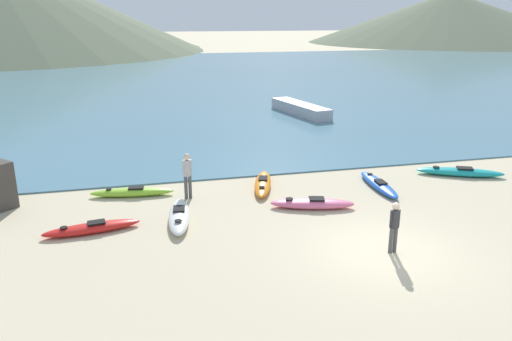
% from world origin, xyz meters
% --- Properties ---
extents(ground_plane, '(400.00, 400.00, 0.00)m').
position_xyz_m(ground_plane, '(0.00, 0.00, 0.00)').
color(ground_plane, '#C6B793').
extents(bay_water, '(160.00, 70.00, 0.06)m').
position_xyz_m(bay_water, '(0.00, 42.56, 0.03)').
color(bay_water, teal).
rests_on(bay_water, ground_plane).
extents(far_hill_midleft, '(40.86, 40.86, 6.61)m').
position_xyz_m(far_hill_midleft, '(-12.42, 98.22, 3.30)').
color(far_hill_midleft, '#5B664C').
rests_on(far_hill_midleft, ground_plane).
extents(far_hill_midright, '(39.32, 39.32, 11.84)m').
position_xyz_m(far_hill_midright, '(66.82, 99.06, 5.92)').
color(far_hill_midright, '#5B664C').
rests_on(far_hill_midright, ground_plane).
extents(far_hill_right, '(66.98, 66.98, 11.78)m').
position_xyz_m(far_hill_right, '(68.71, 99.25, 5.89)').
color(far_hill_right, '#5B664C').
rests_on(far_hill_right, ground_plane).
extents(kayak_on_sand_0, '(3.52, 2.18, 0.36)m').
position_xyz_m(kayak_on_sand_0, '(6.46, 5.65, 0.16)').
color(kayak_on_sand_0, teal).
rests_on(kayak_on_sand_0, ground_plane).
extents(kayak_on_sand_1, '(0.83, 3.28, 0.33)m').
position_xyz_m(kayak_on_sand_1, '(2.41, 5.06, 0.14)').
color(kayak_on_sand_1, blue).
rests_on(kayak_on_sand_1, ground_plane).
extents(kayak_on_sand_2, '(1.51, 3.16, 0.36)m').
position_xyz_m(kayak_on_sand_2, '(-1.98, 6.17, 0.16)').
color(kayak_on_sand_2, orange).
rests_on(kayak_on_sand_2, ground_plane).
extents(kayak_on_sand_3, '(3.12, 0.97, 0.35)m').
position_xyz_m(kayak_on_sand_3, '(-6.96, 6.42, 0.15)').
color(kayak_on_sand_3, '#8CCC2D').
rests_on(kayak_on_sand_3, ground_plane).
extents(kayak_on_sand_4, '(1.03, 3.09, 0.40)m').
position_xyz_m(kayak_on_sand_4, '(-5.49, 3.62, 0.18)').
color(kayak_on_sand_4, white).
rests_on(kayak_on_sand_4, ground_plane).
extents(kayak_on_sand_5, '(3.01, 1.07, 0.33)m').
position_xyz_m(kayak_on_sand_5, '(-8.21, 3.38, 0.14)').
color(kayak_on_sand_5, red).
rests_on(kayak_on_sand_5, ground_plane).
extents(kayak_on_sand_6, '(3.04, 1.53, 0.37)m').
position_xyz_m(kayak_on_sand_6, '(-0.84, 3.67, 0.16)').
color(kayak_on_sand_6, '#E5668C').
rests_on(kayak_on_sand_6, ground_plane).
extents(person_near_foreground, '(0.31, 0.24, 1.51)m').
position_xyz_m(person_near_foreground, '(0.18, -0.13, 0.87)').
color(person_near_foreground, '#4C4C4C').
rests_on(person_near_foreground, ground_plane).
extents(person_near_waterline, '(0.35, 0.30, 1.71)m').
position_xyz_m(person_near_waterline, '(-4.95, 5.67, 0.98)').
color(person_near_waterline, '#4C4C4C').
rests_on(person_near_waterline, ground_plane).
extents(moored_boat_0, '(2.48, 6.05, 0.72)m').
position_xyz_m(moored_boat_0, '(4.25, 19.97, 0.42)').
color(moored_boat_0, '#B2B2B7').
rests_on(moored_boat_0, bay_water).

